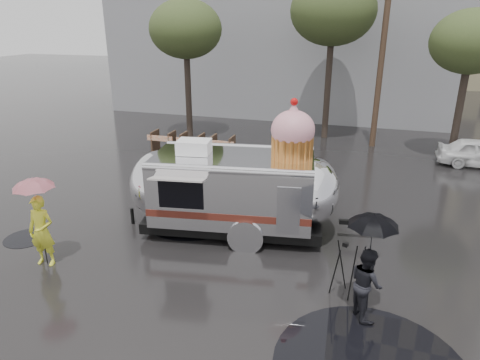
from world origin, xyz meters
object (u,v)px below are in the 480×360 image
(person_right, at_px, (366,283))
(tripod, at_px, (343,265))
(person_left, at_px, (42,231))
(airstream_trailer, at_px, (237,186))

(person_right, bearing_deg, tripod, 10.54)
(person_right, bearing_deg, person_left, 63.63)
(person_right, relative_size, tripod, 1.19)
(person_right, distance_m, tripod, 0.81)
(person_left, xyz_separation_m, tripod, (7.43, 0.91, -0.17))
(person_left, xyz_separation_m, person_right, (7.94, 0.27, -0.14))
(airstream_trailer, bearing_deg, person_right, -46.71)
(person_left, height_order, person_right, person_left)
(tripod, bearing_deg, person_right, -32.19)
(person_left, bearing_deg, person_right, -4.48)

